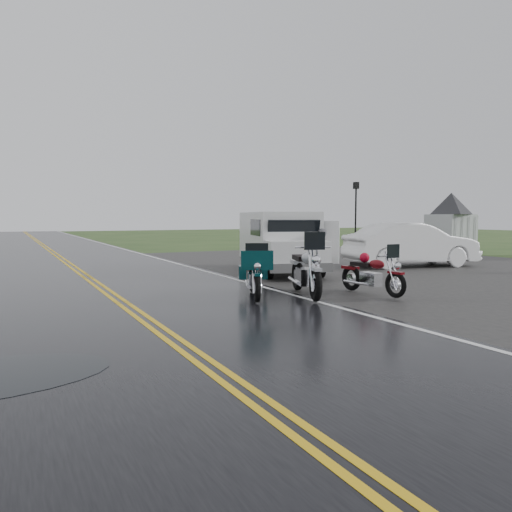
{
  "coord_description": "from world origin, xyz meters",
  "views": [
    {
      "loc": [
        -2.21,
        -7.89,
        1.88
      ],
      "look_at": [
        2.8,
        2.0,
        1.0
      ],
      "focal_mm": 35.0,
      "sensor_mm": 36.0,
      "label": 1
    }
  ],
  "objects": [
    {
      "name": "motorcycle_teal",
      "position": [
        2.54,
        1.43,
        0.63
      ],
      "size": [
        1.55,
        2.28,
        1.27
      ],
      "primitive_type": null,
      "rotation": [
        0.0,
        0.0,
        -0.4
      ],
      "color": "#053338",
      "rests_on": "ground"
    },
    {
      "name": "road",
      "position": [
        0.0,
        10.0,
        0.02
      ],
      "size": [
        8.0,
        100.0,
        0.04
      ],
      "primitive_type": "cube",
      "color": "black",
      "rests_on": "ground"
    },
    {
      "name": "parking_pad",
      "position": [
        11.0,
        5.0,
        0.01
      ],
      "size": [
        14.0,
        24.0,
        0.03
      ],
      "primitive_type": "cube",
      "color": "black",
      "rests_on": "ground"
    },
    {
      "name": "ground",
      "position": [
        0.0,
        0.0,
        0.0
      ],
      "size": [
        120.0,
        120.0,
        0.0
      ],
      "primitive_type": "plane",
      "color": "#2D471E",
      "rests_on": "ground"
    },
    {
      "name": "motorcycle_silver",
      "position": [
        3.67,
        0.92,
        0.73
      ],
      "size": [
        1.68,
        2.64,
        1.47
      ],
      "primitive_type": null,
      "rotation": [
        0.0,
        0.0,
        -0.34
      ],
      "color": "#ADAFB5",
      "rests_on": "ground"
    },
    {
      "name": "motorcycle_red",
      "position": [
        5.56,
        0.55,
        0.59
      ],
      "size": [
        0.87,
        2.05,
        1.19
      ],
      "primitive_type": null,
      "rotation": [
        0.0,
        0.0,
        0.07
      ],
      "color": "#610B11",
      "rests_on": "ground"
    },
    {
      "name": "visitor_center",
      "position": [
        20.0,
        12.0,
        2.4
      ],
      "size": [
        16.0,
        10.0,
        4.8
      ],
      "primitive_type": null,
      "color": "#A8AAAD",
      "rests_on": "ground"
    },
    {
      "name": "person_at_van",
      "position": [
        6.25,
        4.53,
        0.74
      ],
      "size": [
        0.65,
        0.62,
        1.49
      ],
      "primitive_type": "imported",
      "rotation": [
        0.0,
        0.0,
        3.82
      ],
      "color": "#47484C",
      "rests_on": "ground"
    },
    {
      "name": "van_white",
      "position": [
        4.75,
        5.09,
        1.03
      ],
      "size": [
        3.3,
        5.6,
        2.07
      ],
      "primitive_type": null,
      "rotation": [
        0.0,
        0.0,
        -0.27
      ],
      "color": "silver",
      "rests_on": "ground"
    },
    {
      "name": "lamp_post_far_right",
      "position": [
        13.89,
        12.61,
        1.84
      ],
      "size": [
        0.32,
        0.32,
        3.68
      ],
      "primitive_type": null,
      "color": "black",
      "rests_on": "ground"
    },
    {
      "name": "sedan_white",
      "position": [
        11.29,
        6.01,
        0.81
      ],
      "size": [
        5.16,
        2.65,
        1.62
      ],
      "primitive_type": "imported",
      "rotation": [
        0.0,
        0.0,
        1.37
      ],
      "color": "white",
      "rests_on": "ground"
    }
  ]
}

